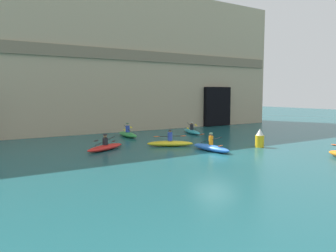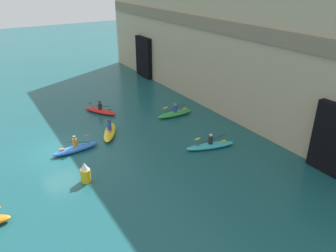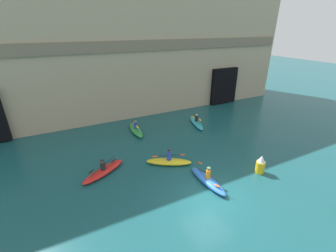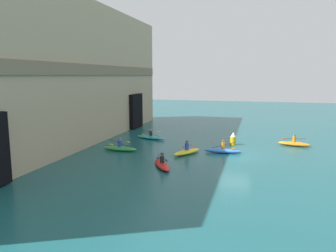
# 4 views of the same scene
# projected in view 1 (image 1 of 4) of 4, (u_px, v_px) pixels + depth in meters

# --- Properties ---
(ground_plane) EXTENTS (120.00, 120.00, 0.00)m
(ground_plane) POSITION_uv_depth(u_px,v_px,m) (214.00, 155.00, 19.66)
(ground_plane) COLOR #195156
(cliff_bluff) EXTENTS (39.70, 8.39, 13.83)m
(cliff_bluff) POSITION_uv_depth(u_px,v_px,m) (100.00, 62.00, 33.51)
(cliff_bluff) COLOR tan
(cliff_bluff) RESTS_ON ground
(kayak_green) EXTENTS (0.92, 3.29, 1.18)m
(kayak_green) POSITION_uv_depth(u_px,v_px,m) (128.00, 134.00, 27.73)
(kayak_green) COLOR green
(kayak_green) RESTS_ON ground
(kayak_cyan) EXTENTS (1.69, 3.62, 1.05)m
(kayak_cyan) POSITION_uv_depth(u_px,v_px,m) (192.00, 131.00, 30.11)
(kayak_cyan) COLOR #33B2C6
(kayak_cyan) RESTS_ON ground
(kayak_yellow) EXTENTS (3.17, 2.28, 1.17)m
(kayak_yellow) POSITION_uv_depth(u_px,v_px,m) (170.00, 143.00, 22.78)
(kayak_yellow) COLOR yellow
(kayak_yellow) RESTS_ON ground
(kayak_red) EXTENTS (3.29, 2.33, 1.05)m
(kayak_red) POSITION_uv_depth(u_px,v_px,m) (105.00, 147.00, 21.25)
(kayak_red) COLOR red
(kayak_red) RESTS_ON ground
(kayak_blue) EXTENTS (0.90, 3.25, 1.17)m
(kayak_blue) POSITION_uv_depth(u_px,v_px,m) (211.00, 147.00, 20.90)
(kayak_blue) COLOR blue
(kayak_blue) RESTS_ON ground
(marker_buoy) EXTENTS (0.59, 0.59, 1.28)m
(marker_buoy) POSITION_uv_depth(u_px,v_px,m) (260.00, 139.00, 22.38)
(marker_buoy) COLOR yellow
(marker_buoy) RESTS_ON ground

